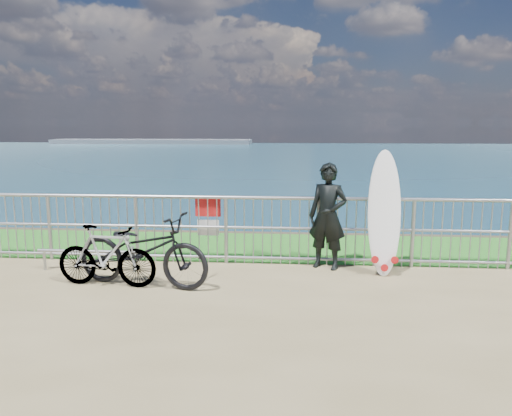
# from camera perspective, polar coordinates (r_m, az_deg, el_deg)

# --- Properties ---
(grass_strip) EXTENTS (120.00, 120.00, 0.00)m
(grass_strip) POSITION_cam_1_polar(r_m,az_deg,el_deg) (9.34, 0.57, -4.44)
(grass_strip) COLOR #20701E
(grass_strip) RESTS_ON ground
(seascape) EXTENTS (260.00, 260.00, 5.00)m
(seascape) POSITION_cam_1_polar(r_m,az_deg,el_deg) (160.21, -11.68, 7.25)
(seascape) COLOR brown
(seascape) RESTS_ON ground
(railing) EXTENTS (10.06, 0.10, 1.13)m
(railing) POSITION_cam_1_polar(r_m,az_deg,el_deg) (8.14, 0.11, -2.44)
(railing) COLOR #93969B
(railing) RESTS_ON ground
(surfer) EXTENTS (0.72, 0.61, 1.68)m
(surfer) POSITION_cam_1_polar(r_m,az_deg,el_deg) (7.93, 8.20, -0.93)
(surfer) COLOR black
(surfer) RESTS_ON ground
(surfboard) EXTENTS (0.51, 0.45, 1.91)m
(surfboard) POSITION_cam_1_polar(r_m,az_deg,el_deg) (7.81, 14.44, -1.04)
(surfboard) COLOR white
(surfboard) RESTS_ON ground
(bicycle_near) EXTENTS (2.09, 1.08, 1.05)m
(bicycle_near) POSITION_cam_1_polar(r_m,az_deg,el_deg) (7.23, -12.85, -4.69)
(bicycle_near) COLOR black
(bicycle_near) RESTS_ON ground
(bicycle_far) EXTENTS (1.50, 0.55, 0.88)m
(bicycle_far) POSITION_cam_1_polar(r_m,az_deg,el_deg) (7.37, -16.74, -5.25)
(bicycle_far) COLOR black
(bicycle_far) RESTS_ON ground
(bike_rack) EXTENTS (1.64, 0.05, 0.34)m
(bike_rack) POSITION_cam_1_polar(r_m,az_deg,el_deg) (8.23, -18.60, -4.96)
(bike_rack) COLOR #93969B
(bike_rack) RESTS_ON ground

